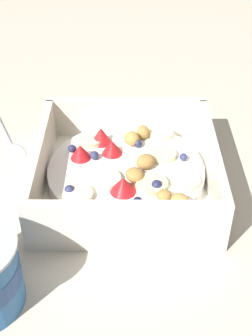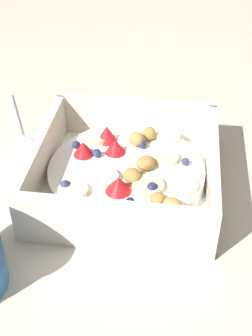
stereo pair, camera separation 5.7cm
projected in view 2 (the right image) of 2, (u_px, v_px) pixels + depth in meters
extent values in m
plane|color=beige|center=(112.00, 184.00, 0.60)|extent=(2.40, 2.40, 0.00)
cube|color=white|center=(126.00, 183.00, 0.59)|extent=(0.22, 0.22, 0.01)
cube|color=white|center=(136.00, 120.00, 0.65)|extent=(0.22, 0.01, 0.07)
cube|color=white|center=(113.00, 226.00, 0.49)|extent=(0.22, 0.01, 0.07)
cube|color=white|center=(212.00, 173.00, 0.56)|extent=(0.01, 0.20, 0.07)
cube|color=white|center=(43.00, 159.00, 0.58)|extent=(0.01, 0.20, 0.07)
cylinder|color=white|center=(126.00, 174.00, 0.58)|extent=(0.20, 0.20, 0.02)
cylinder|color=#F7EFC6|center=(103.00, 177.00, 0.56)|extent=(0.05, 0.05, 0.01)
cylinder|color=beige|center=(165.00, 158.00, 0.59)|extent=(0.04, 0.04, 0.01)
cylinder|color=beige|center=(148.00, 186.00, 0.54)|extent=(0.05, 0.05, 0.01)
cylinder|color=beige|center=(96.00, 137.00, 0.62)|extent=(0.04, 0.04, 0.01)
cylinder|color=#F4EAB7|center=(73.00, 191.00, 0.54)|extent=(0.04, 0.04, 0.01)
cylinder|color=#F4EAB7|center=(182.00, 186.00, 0.54)|extent=(0.05, 0.05, 0.01)
cylinder|color=#F7EFC6|center=(136.00, 210.00, 0.51)|extent=(0.05, 0.05, 0.01)
cylinder|color=beige|center=(168.00, 136.00, 0.63)|extent=(0.04, 0.04, 0.01)
cone|color=red|center=(107.00, 134.00, 0.62)|extent=(0.04, 0.04, 0.02)
cone|color=red|center=(117.00, 146.00, 0.60)|extent=(0.03, 0.03, 0.02)
cone|color=red|center=(83.00, 148.00, 0.59)|extent=(0.03, 0.03, 0.02)
cone|color=red|center=(118.00, 184.00, 0.54)|extent=(0.04, 0.04, 0.02)
sphere|color=#23284C|center=(136.00, 176.00, 0.56)|extent=(0.01, 0.01, 0.01)
sphere|color=#191E3D|center=(130.00, 202.00, 0.52)|extent=(0.01, 0.01, 0.01)
sphere|color=#23284C|center=(152.00, 187.00, 0.54)|extent=(0.01, 0.01, 0.01)
sphere|color=#23284C|center=(142.00, 144.00, 0.61)|extent=(0.01, 0.01, 0.01)
sphere|color=navy|center=(97.00, 153.00, 0.59)|extent=(0.01, 0.01, 0.01)
sphere|color=navy|center=(186.00, 162.00, 0.58)|extent=(0.01, 0.01, 0.01)
sphere|color=navy|center=(65.00, 185.00, 0.54)|extent=(0.01, 0.01, 0.01)
sphere|color=#23284C|center=(76.00, 145.00, 0.61)|extent=(0.01, 0.01, 0.01)
ellipsoid|color=#AD7F42|center=(132.00, 175.00, 0.55)|extent=(0.03, 0.03, 0.02)
ellipsoid|color=#AD7F42|center=(145.00, 165.00, 0.57)|extent=(0.03, 0.03, 0.02)
ellipsoid|color=#AD7F42|center=(149.00, 133.00, 0.62)|extent=(0.02, 0.02, 0.02)
ellipsoid|color=#AD7F42|center=(158.00, 198.00, 0.52)|extent=(0.02, 0.02, 0.01)
ellipsoid|color=tan|center=(137.00, 139.00, 0.61)|extent=(0.03, 0.03, 0.02)
ellipsoid|color=tan|center=(172.00, 205.00, 0.51)|extent=(0.03, 0.03, 0.02)
ellipsoid|color=silver|center=(24.00, 143.00, 0.66)|extent=(0.05, 0.06, 0.01)
cylinder|color=silver|center=(16.00, 113.00, 0.73)|extent=(0.06, 0.12, 0.01)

